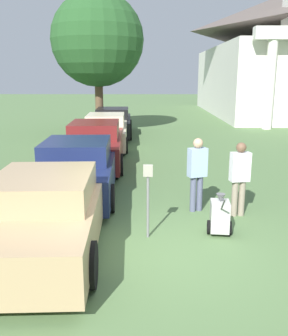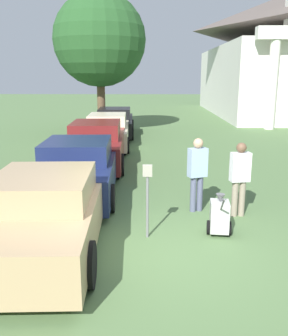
{
  "view_description": "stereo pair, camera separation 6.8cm",
  "coord_description": "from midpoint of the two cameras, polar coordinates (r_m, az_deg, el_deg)",
  "views": [
    {
      "loc": [
        -0.4,
        -6.13,
        3.08
      ],
      "look_at": [
        -0.48,
        1.88,
        1.1
      ],
      "focal_mm": 40.0,
      "sensor_mm": 36.0,
      "label": 1
    },
    {
      "loc": [
        -0.33,
        -6.13,
        3.08
      ],
      "look_at": [
        -0.48,
        1.88,
        1.1
      ],
      "focal_mm": 40.0,
      "sensor_mm": 36.0,
      "label": 2
    }
  ],
  "objects": [
    {
      "name": "shade_tree",
      "position": [
        21.16,
        -7.19,
        18.79
      ],
      "size": [
        4.93,
        4.93,
        7.42
      ],
      "color": "brown",
      "rests_on": "ground_plane"
    },
    {
      "name": "parking_meter",
      "position": [
        7.12,
        0.33,
        -3.04
      ],
      "size": [
        0.18,
        0.09,
        1.46
      ],
      "color": "slate",
      "rests_on": "ground_plane"
    },
    {
      "name": "church",
      "position": [
        32.6,
        18.67,
        16.72
      ],
      "size": [
        8.99,
        18.81,
        23.14
      ],
      "color": "silver",
      "rests_on": "ground_plane"
    },
    {
      "name": "person_worker",
      "position": [
        8.63,
        7.88,
        -0.33
      ],
      "size": [
        0.47,
        0.36,
        1.72
      ],
      "rotation": [
        0.0,
        0.0,
        3.51
      ],
      "color": "#515670",
      "rests_on": "ground_plane"
    },
    {
      "name": "equipment_cart",
      "position": [
        7.59,
        11.22,
        -7.18
      ],
      "size": [
        0.5,
        1.0,
        1.0
      ],
      "rotation": [
        0.0,
        0.0,
        -0.1
      ],
      "color": "#B2B2AD",
      "rests_on": "ground_plane"
    },
    {
      "name": "parked_car_maroon",
      "position": [
        13.28,
        -7.53,
        3.52
      ],
      "size": [
        2.14,
        5.09,
        1.54
      ],
      "rotation": [
        0.0,
        0.0,
        0.04
      ],
      "color": "maroon",
      "rests_on": "ground_plane"
    },
    {
      "name": "parked_car_cream",
      "position": [
        16.69,
        -5.89,
        5.53
      ],
      "size": [
        2.09,
        5.06,
        1.47
      ],
      "rotation": [
        0.0,
        0.0,
        0.04
      ],
      "color": "beige",
      "rests_on": "ground_plane"
    },
    {
      "name": "parked_car_tan",
      "position": [
        7.08,
        -14.82,
        -6.47
      ],
      "size": [
        2.18,
        4.77,
        1.42
      ],
      "rotation": [
        0.0,
        0.0,
        0.04
      ],
      "color": "tan",
      "rests_on": "ground_plane"
    },
    {
      "name": "ground_plane",
      "position": [
        6.87,
        3.63,
        -12.79
      ],
      "size": [
        120.0,
        120.0,
        0.0
      ],
      "primitive_type": "plane",
      "color": "#517042"
    },
    {
      "name": "parked_car_black",
      "position": [
        19.93,
        -4.85,
        6.87
      ],
      "size": [
        2.14,
        5.15,
        1.45
      ],
      "rotation": [
        0.0,
        0.0,
        0.04
      ],
      "color": "black",
      "rests_on": "ground_plane"
    },
    {
      "name": "parked_car_navy",
      "position": [
        10.01,
        -10.17,
        -0.17
      ],
      "size": [
        2.16,
        4.71,
        1.48
      ],
      "rotation": [
        0.0,
        0.0,
        0.04
      ],
      "color": "#19234C",
      "rests_on": "ground_plane"
    },
    {
      "name": "person_supervisor",
      "position": [
        8.51,
        14.14,
        -1.01
      ],
      "size": [
        0.45,
        0.29,
        1.68
      ],
      "rotation": [
        0.0,
        0.0,
        3.31
      ],
      "color": "gray",
      "rests_on": "ground_plane"
    }
  ]
}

